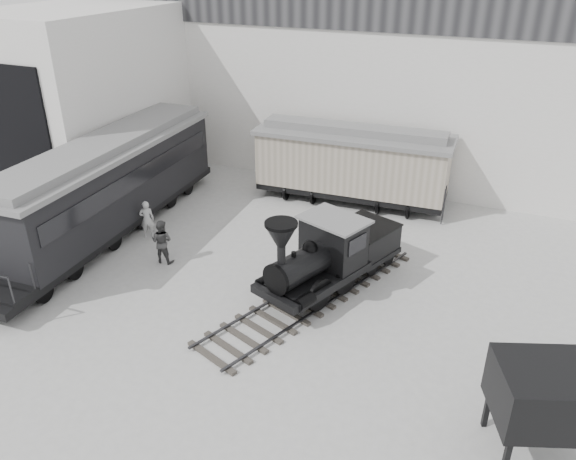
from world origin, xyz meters
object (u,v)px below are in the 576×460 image
at_px(boxcar, 352,162).
at_px(visitor_b, 162,241).
at_px(visitor_a, 147,219).
at_px(passenger_coach, 109,186).
at_px(locomotive, 327,259).
at_px(coal_hopper, 546,400).

xyz_separation_m(boxcar, visitor_b, (-5.17, -9.00, -1.14)).
bearing_deg(visitor_a, passenger_coach, -33.17).
distance_m(locomotive, coal_hopper, 9.09).
distance_m(boxcar, passenger_coach, 11.60).
height_order(locomotive, visitor_b, locomotive).
distance_m(passenger_coach, visitor_a, 2.28).
bearing_deg(passenger_coach, visitor_b, -26.09).
relative_size(locomotive, coal_hopper, 3.40).
relative_size(boxcar, coal_hopper, 3.23).
bearing_deg(coal_hopper, passenger_coach, 140.70).
bearing_deg(locomotive, visitor_a, -165.78).
xyz_separation_m(passenger_coach, visitor_b, (3.75, -1.58, -1.24)).
relative_size(locomotive, visitor_b, 5.51).
xyz_separation_m(locomotive, visitor_b, (-6.85, -0.66, -0.39)).
bearing_deg(boxcar, coal_hopper, -58.53).
bearing_deg(locomotive, coal_hopper, -14.06).
distance_m(passenger_coach, visitor_b, 4.26).
relative_size(locomotive, visitor_a, 5.92).
bearing_deg(visitor_b, boxcar, -125.72).
xyz_separation_m(boxcar, visitor_a, (-7.06, -7.41, -1.20)).
height_order(visitor_a, coal_hopper, coal_hopper).
relative_size(visitor_a, visitor_b, 0.93).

